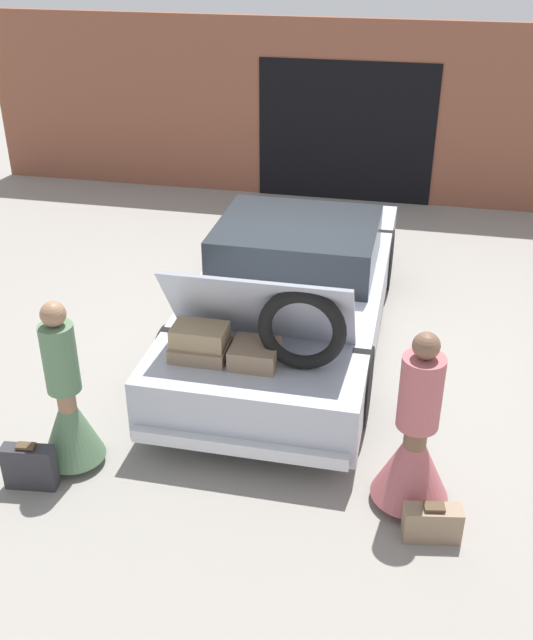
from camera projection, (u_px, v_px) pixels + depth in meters
name	position (u px, v px, depth m)	size (l,w,h in m)	color
ground_plane	(291.00, 335.00, 8.44)	(40.00, 40.00, 0.00)	gray
garage_wall_back	(347.00, 113.00, 11.77)	(12.00, 0.14, 2.80)	brown
car	(292.00, 290.00, 8.16)	(2.00, 4.84, 1.57)	#B2B7C6
person_left	(68.00, 409.00, 6.24)	(0.54, 0.54, 1.56)	#997051
person_right	(414.00, 446.00, 5.81)	(0.62, 0.62, 1.57)	brown
suitcase_beside_left_person	(30.00, 467.00, 6.14)	(0.44, 0.19, 0.43)	#2D2D33
suitcase_beside_right_person	(432.00, 523.00, 5.66)	(0.46, 0.24, 0.32)	#8C7259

